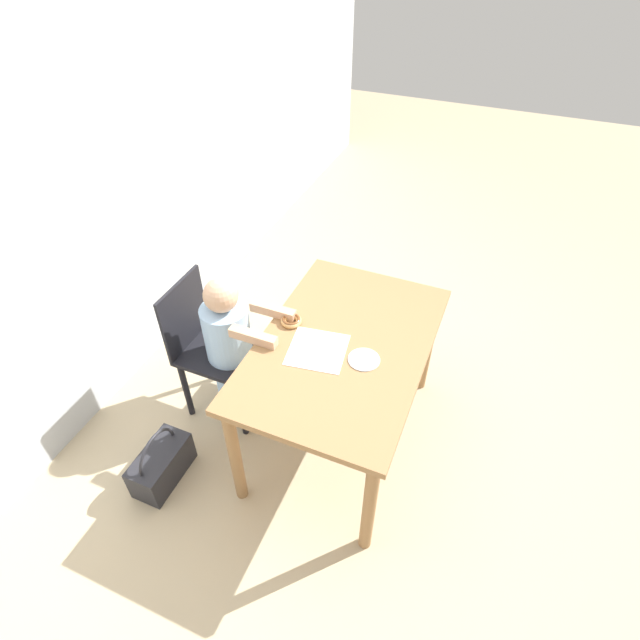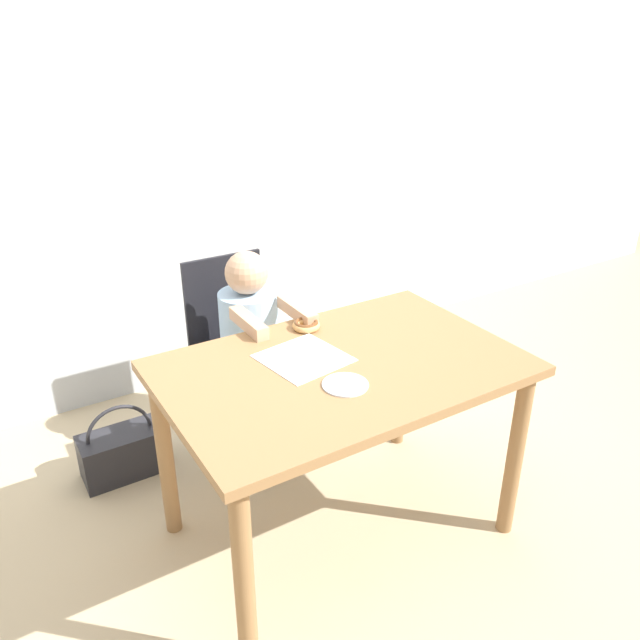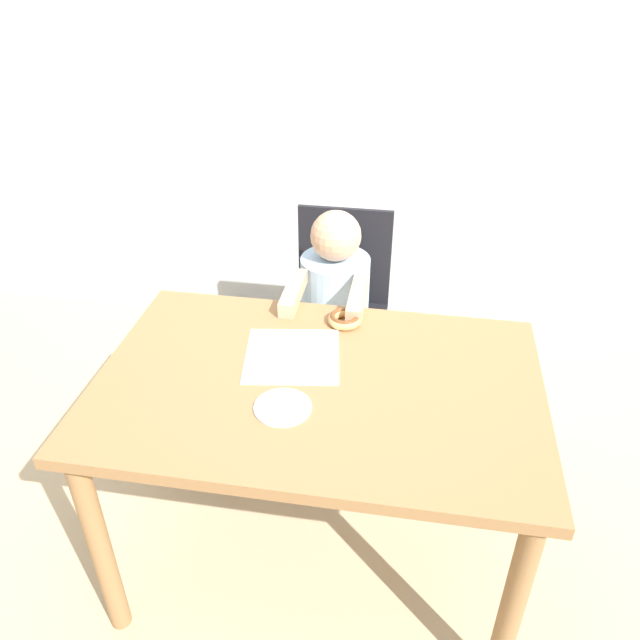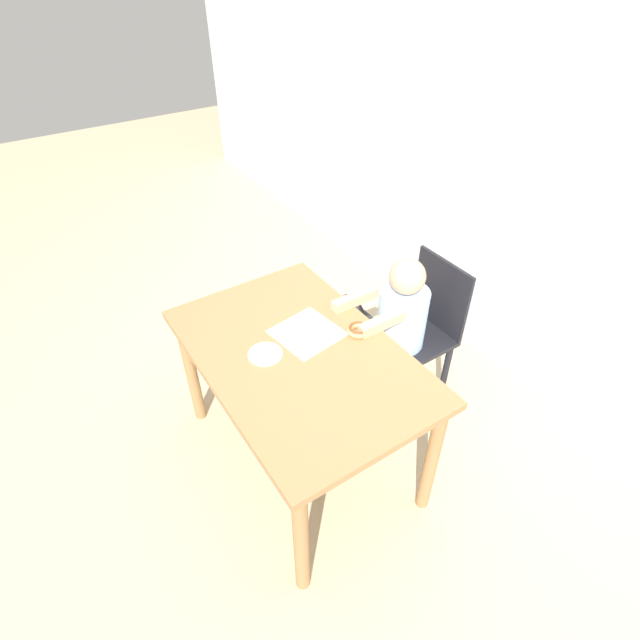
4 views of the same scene
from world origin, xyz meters
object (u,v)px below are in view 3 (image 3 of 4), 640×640
donut (345,319)px  handbag (211,370)px  child_figure (334,329)px  chair (339,319)px

donut → handbag: size_ratio=0.30×
child_figure → handbag: 0.69m
chair → handbag: size_ratio=2.46×
donut → chair: bearing=99.8°
child_figure → handbag: (-0.57, 0.14, -0.37)m
donut → child_figure: bearing=103.3°
child_figure → donut: size_ratio=9.07×
chair → donut: 0.56m
child_figure → handbag: bearing=166.4°
child_figure → donut: 0.44m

